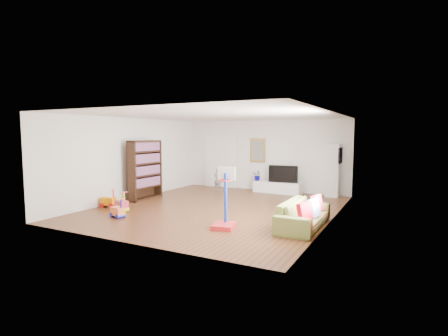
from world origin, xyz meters
The scene contains 25 objects.
floor centered at (0.00, 0.00, 0.00)m, with size 6.50×7.50×0.00m, color brown.
ceiling centered at (0.00, 0.00, 2.70)m, with size 6.50×7.50×0.00m, color white.
wall_back centered at (0.00, 3.75, 1.35)m, with size 6.50×0.00×2.70m, color silver.
wall_front centered at (0.00, -3.75, 1.35)m, with size 6.50×0.00×2.70m, color silver.
wall_left centered at (-3.25, 0.00, 1.35)m, with size 0.00×7.50×2.70m, color silver.
wall_right centered at (3.25, 0.00, 1.35)m, with size 0.00×7.50×2.70m, color white.
navy_accent centered at (3.23, 1.40, 1.85)m, with size 0.01×3.20×1.70m, color black.
olive_wainscot centered at (3.23, 1.40, 0.50)m, with size 0.01×3.20×1.00m, color brown.
doorway centered at (-1.90, 3.71, 1.05)m, with size 1.45×0.06×2.10m, color white.
painting_back centered at (-0.25, 3.71, 1.55)m, with size 0.62×0.06×0.92m, color gold.
artwork_right centered at (3.17, 1.60, 1.55)m, with size 0.04×0.56×0.46m, color #7F3F8C.
media_console centered at (0.70, 3.32, 0.21)m, with size 1.79×0.45×0.42m, color white.
tall_cabinet centered at (2.64, 3.48, 0.92)m, with size 0.43×0.43×1.84m, color silver.
bookshelf centered at (-2.82, 0.13, 0.98)m, with size 0.35×1.34×1.96m, color black.
sofa centered at (2.79, -0.93, 0.31)m, with size 2.10×0.82×0.61m, color olive.
basketball_hoop centered at (1.19, -1.88, 0.71)m, with size 0.49×0.59×1.42m, color red.
ride_on_yellow centered at (-2.97, -1.38, 0.28)m, with size 0.41×0.26×0.55m, color orange.
ride_on_orange centered at (-1.76, -2.23, 0.26)m, with size 0.38×0.24×0.51m, color orange.
ride_on_pink centered at (-2.22, -1.61, 0.28)m, with size 0.43×0.26×0.57m, color #D73654.
child centered at (-1.49, 2.73, 0.44)m, with size 0.32×0.21×0.88m, color slate.
tv centered at (0.92, 3.37, 0.73)m, with size 1.08×0.14×0.62m, color black.
vase_plant centered at (-0.09, 3.32, 0.61)m, with size 0.35×0.31×0.39m, color #0A0583.
pillow_left centered at (2.96, -1.50, 0.48)m, with size 0.11×0.41×0.41m, color #B90A1E.
pillow_center centered at (3.03, -0.92, 0.48)m, with size 0.11×0.41×0.41m, color white.
pillow_right centered at (2.97, -0.33, 0.48)m, with size 0.10×0.39×0.39m, color #C82E5B.
Camera 1 is at (4.84, -8.88, 2.16)m, focal length 28.00 mm.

